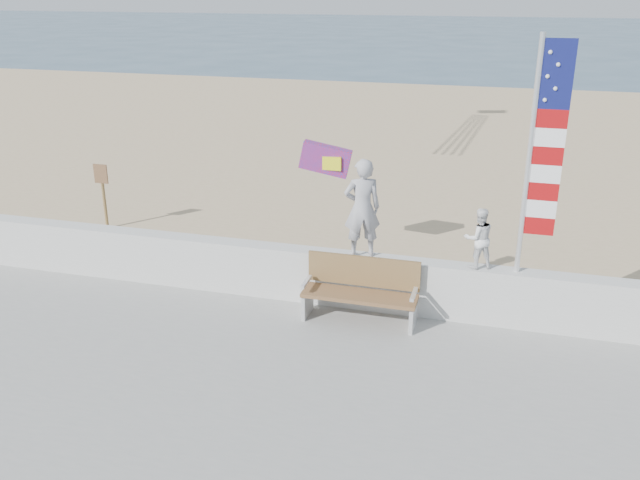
# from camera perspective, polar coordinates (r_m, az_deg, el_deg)

# --- Properties ---
(ground) EXTENTS (220.00, 220.00, 0.00)m
(ground) POSITION_cam_1_polar(r_m,az_deg,el_deg) (9.91, -4.00, -10.82)
(ground) COLOR #304A61
(ground) RESTS_ON ground
(sand) EXTENTS (90.00, 40.00, 0.08)m
(sand) POSITION_cam_1_polar(r_m,az_deg,el_deg) (17.92, 5.62, 4.06)
(sand) COLOR tan
(sand) RESTS_ON ground
(seawall) EXTENTS (30.00, 0.35, 0.90)m
(seawall) POSITION_cam_1_polar(r_m,az_deg,el_deg) (11.30, -0.70, -2.97)
(seawall) COLOR silver
(seawall) RESTS_ON boardwalk
(adult) EXTENTS (0.68, 0.56, 1.60)m
(adult) POSITION_cam_1_polar(r_m,az_deg,el_deg) (10.66, 3.57, 2.70)
(adult) COLOR #A0A0A5
(adult) RESTS_ON seawall
(child) EXTENTS (0.57, 0.52, 0.96)m
(child) POSITION_cam_1_polar(r_m,az_deg,el_deg) (10.56, 13.22, 0.15)
(child) COLOR white
(child) RESTS_ON seawall
(bench) EXTENTS (1.80, 0.57, 1.00)m
(bench) POSITION_cam_1_polar(r_m,az_deg,el_deg) (10.67, 3.46, -4.17)
(bench) COLOR brown
(bench) RESTS_ON boardwalk
(flag) EXTENTS (0.50, 0.08, 3.50)m
(flag) POSITION_cam_1_polar(r_m,az_deg,el_deg) (10.17, 18.00, 7.33)
(flag) COLOR white
(flag) RESTS_ON seawall
(parafoil_kite) EXTENTS (1.03, 0.39, 0.69)m
(parafoil_kite) POSITION_cam_1_polar(r_m,az_deg,el_deg) (12.76, 0.58, 6.80)
(parafoil_kite) COLOR red
(parafoil_kite) RESTS_ON ground
(sign) EXTENTS (0.32, 0.07, 1.46)m
(sign) POSITION_cam_1_polar(r_m,az_deg,el_deg) (15.53, -17.81, 3.97)
(sign) COLOR olive
(sign) RESTS_ON sand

